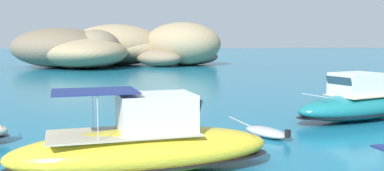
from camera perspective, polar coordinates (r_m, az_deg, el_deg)
The scene contains 5 objects.
islet_large at distance 76.41m, azimuth -12.40°, elevation 4.72°, with size 30.84×28.84×7.13m.
islet_small at distance 76.92m, azimuth -1.47°, elevation 4.87°, with size 18.64×18.25×7.46m.
motorboat_teal at distance 27.25m, azimuth 20.84°, elevation -2.22°, with size 9.67×5.92×2.74m.
motorboat_yellow at distance 15.59m, azimuth -6.15°, elevation -7.81°, with size 9.74×4.42×2.94m.
dinghy_tender at distance 21.45m, azimuth 9.55°, elevation -5.95°, with size 2.16×2.82×0.58m.
Camera 1 is at (-4.29, -10.76, 4.67)m, focal length 41.35 mm.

